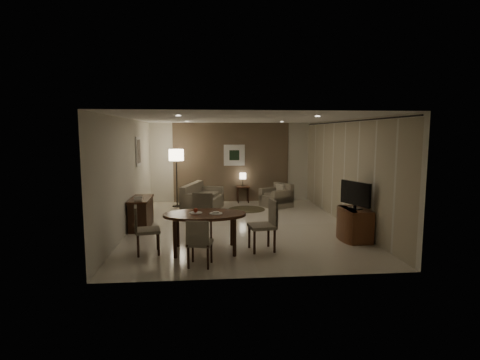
{
  "coord_description": "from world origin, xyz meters",
  "views": [
    {
      "loc": [
        -0.86,
        -9.3,
        2.34
      ],
      "look_at": [
        0.0,
        0.2,
        1.15
      ],
      "focal_mm": 28.0,
      "sensor_mm": 36.0,
      "label": 1
    }
  ],
  "objects": [
    {
      "name": "table_lamp",
      "position": [
        0.37,
        3.25,
        0.81
      ],
      "size": [
        0.22,
        0.22,
        0.5
      ],
      "primitive_type": null,
      "color": "#FFEAC1",
      "rests_on": "side_table"
    },
    {
      "name": "downlight_fl",
      "position": [
        -1.4,
        1.8,
        2.69
      ],
      "size": [
        0.1,
        0.1,
        0.01
      ],
      "primitive_type": "cylinder",
      "color": "white",
      "rests_on": "ceiling"
    },
    {
      "name": "floor_lamp",
      "position": [
        -1.81,
        2.67,
        0.92
      ],
      "size": [
        0.47,
        0.47,
        1.84
      ],
      "primitive_type": null,
      "color": "#FFE5B7",
      "rests_on": "floor"
    },
    {
      "name": "art_back_frame",
      "position": [
        0.1,
        3.46,
        1.6
      ],
      "size": [
        0.72,
        0.03,
        0.72
      ],
      "primitive_type": "cube",
      "color": "silver",
      "rests_on": "wall_back"
    },
    {
      "name": "flat_tv",
      "position": [
        2.38,
        -1.5,
        1.02
      ],
      "size": [
        0.36,
        0.85,
        0.6
      ],
      "primitive_type": null,
      "rotation": [
        0.0,
        0.0,
        0.35
      ],
      "color": "black",
      "rests_on": "tv_cabinet"
    },
    {
      "name": "armchair",
      "position": [
        1.36,
        2.37,
        0.37
      ],
      "size": [
        1.08,
        1.1,
        0.74
      ],
      "primitive_type": null,
      "rotation": [
        0.0,
        0.0,
        -1.07
      ],
      "color": "gray",
      "rests_on": "floor"
    },
    {
      "name": "fruit_apple",
      "position": [
        -1.08,
        -1.98,
        0.83
      ],
      "size": [
        0.09,
        0.09,
        0.09
      ],
      "primitive_type": "sphere",
      "color": "#A32712",
      "rests_on": "plate_a"
    },
    {
      "name": "chair_far",
      "position": [
        -1.02,
        -1.24,
        0.51
      ],
      "size": [
        0.6,
        0.6,
        1.02
      ],
      "primitive_type": null,
      "rotation": [
        0.0,
        0.0,
        -0.26
      ],
      "color": "gray",
      "rests_on": "floor"
    },
    {
      "name": "downlight_fr",
      "position": [
        1.4,
        1.8,
        2.69
      ],
      "size": [
        0.1,
        0.1,
        0.01
      ],
      "primitive_type": "cylinder",
      "color": "white",
      "rests_on": "ceiling"
    },
    {
      "name": "art_back_canvas",
      "position": [
        0.1,
        3.44,
        1.6
      ],
      "size": [
        0.34,
        0.01,
        0.34
      ],
      "primitive_type": "cube",
      "color": "black",
      "rests_on": "wall_back"
    },
    {
      "name": "telephone",
      "position": [
        -2.49,
        -0.3,
        0.8
      ],
      "size": [
        0.2,
        0.14,
        0.09
      ],
      "primitive_type": null,
      "color": "white",
      "rests_on": "console_desk"
    },
    {
      "name": "plate_b",
      "position": [
        -0.68,
        -2.08,
        0.78
      ],
      "size": [
        0.26,
        0.26,
        0.02
      ],
      "primitive_type": "cylinder",
      "color": "white",
      "rests_on": "dining_table"
    },
    {
      "name": "side_table",
      "position": [
        0.37,
        3.23,
        0.28
      ],
      "size": [
        0.44,
        0.44,
        0.56
      ],
      "primitive_type": null,
      "color": "#321F10",
      "rests_on": "floor"
    },
    {
      "name": "chair_right",
      "position": [
        0.23,
        -2.06,
        0.51
      ],
      "size": [
        0.56,
        0.56,
        1.02
      ],
      "primitive_type": null,
      "rotation": [
        0.0,
        0.0,
        -1.44
      ],
      "color": "gray",
      "rests_on": "floor"
    },
    {
      "name": "downlight_nl",
      "position": [
        -1.4,
        -1.8,
        2.69
      ],
      "size": [
        0.1,
        0.1,
        0.01
      ],
      "primitive_type": "cylinder",
      "color": "white",
      "rests_on": "ceiling"
    },
    {
      "name": "curtain_wall",
      "position": [
        2.68,
        0.0,
        1.32
      ],
      "size": [
        0.08,
        6.7,
        2.58
      ],
      "primitive_type": null,
      "color": "#BAAF91",
      "rests_on": "wall_right"
    },
    {
      "name": "round_rug",
      "position": [
        0.37,
        2.02,
        0.01
      ],
      "size": [
        1.13,
        1.13,
        0.01
      ],
      "primitive_type": "cylinder",
      "color": "#433F25",
      "rests_on": "floor"
    },
    {
      "name": "tv_cabinet",
      "position": [
        2.4,
        -1.5,
        0.35
      ],
      "size": [
        0.48,
        0.9,
        0.7
      ],
      "primitive_type": null,
      "color": "brown",
      "rests_on": "floor"
    },
    {
      "name": "dining_table",
      "position": [
        -0.9,
        -2.03,
        0.38
      ],
      "size": [
        1.64,
        1.02,
        0.77
      ],
      "primitive_type": null,
      "color": "#452716",
      "rests_on": "floor"
    },
    {
      "name": "console_desk",
      "position": [
        -2.49,
        0.0,
        0.38
      ],
      "size": [
        0.48,
        1.2,
        0.75
      ],
      "primitive_type": null,
      "color": "#452716",
      "rests_on": "floor"
    },
    {
      "name": "room_shell",
      "position": [
        0.0,
        0.4,
        1.35
      ],
      "size": [
        5.5,
        7.0,
        2.7
      ],
      "color": "beige",
      "rests_on": "ground"
    },
    {
      "name": "art_left_canvas",
      "position": [
        -2.71,
        1.2,
        1.85
      ],
      "size": [
        0.01,
        0.46,
        0.64
      ],
      "primitive_type": "cube",
      "color": "gray",
      "rests_on": "wall_left"
    },
    {
      "name": "curtain_rod",
      "position": [
        2.68,
        0.0,
        2.64
      ],
      "size": [
        0.03,
        6.8,
        0.03
      ],
      "primitive_type": "cylinder",
      "rotation": [
        1.57,
        0.0,
        0.0
      ],
      "color": "black",
      "rests_on": "wall_right"
    },
    {
      "name": "napkin",
      "position": [
        -0.68,
        -2.08,
        0.8
      ],
      "size": [
        0.12,
        0.08,
        0.03
      ],
      "primitive_type": "cube",
      "color": "white",
      "rests_on": "plate_b"
    },
    {
      "name": "downlight_nr",
      "position": [
        1.4,
        -1.8,
        2.69
      ],
      "size": [
        0.1,
        0.1,
        0.01
      ],
      "primitive_type": "cylinder",
      "color": "white",
      "rests_on": "ceiling"
    },
    {
      "name": "art_left_frame",
      "position": [
        -2.72,
        1.2,
        1.85
      ],
      "size": [
        0.03,
        0.6,
        0.8
      ],
      "primitive_type": "cube",
      "color": "silver",
      "rests_on": "wall_left"
    },
    {
      "name": "taupe_accent",
      "position": [
        0.0,
        3.48,
        1.35
      ],
      "size": [
        3.96,
        0.03,
        2.7
      ],
      "primitive_type": "cube",
      "color": "brown",
      "rests_on": "wall_back"
    },
    {
      "name": "sofa",
      "position": [
        -0.97,
        1.95,
        0.41
      ],
      "size": [
        1.92,
        1.33,
        0.82
      ],
      "primitive_type": null,
      "rotation": [
        0.0,
        0.0,
        1.28
      ],
      "color": "gray",
      "rests_on": "floor"
    },
    {
      "name": "chair_left",
      "position": [
        -2.01,
        -2.06,
        0.48
      ],
      "size": [
        0.53,
        0.53,
        0.95
      ],
      "primitive_type": null,
      "rotation": [
        0.0,
        0.0,
        1.75
      ],
      "color": "gray",
      "rests_on": "floor"
    },
    {
      "name": "chair_near",
      "position": [
        -0.99,
        -2.84,
        0.43
      ],
      "size": [
        0.49,
        0.49,
        0.86
      ],
      "primitive_type": null,
      "rotation": [
        0.0,
        0.0,
        2.95
      ],
      "color": "gray",
      "rests_on": "floor"
    },
    {
      "name": "plate_a",
      "position": [
        -1.08,
        -1.98,
        0.78
      ],
      "size": [
        0.26,
        0.26,
        0.02
      ],
      "primitive_type": "cylinder",
      "color": "white",
      "rests_on": "dining_table"
    }
  ]
}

